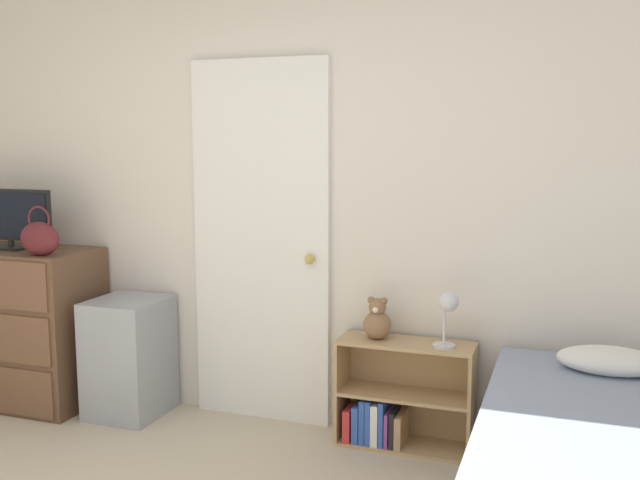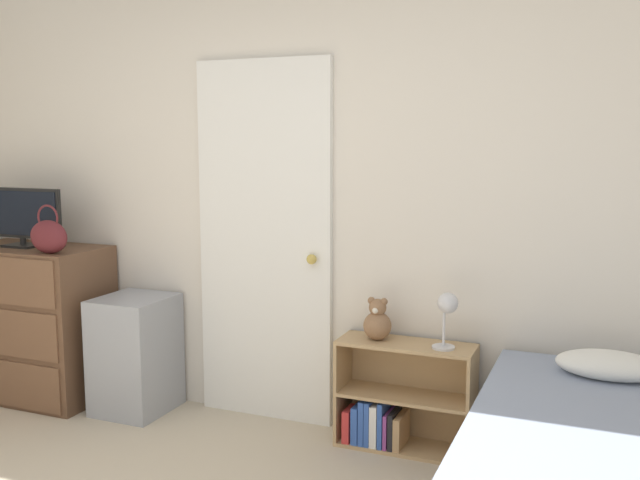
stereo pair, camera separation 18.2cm
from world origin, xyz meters
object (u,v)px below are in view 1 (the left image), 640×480
Objects in this scene: desk_lamp at (448,308)px; storage_bin at (129,357)px; teddy_bear at (377,321)px; handbag at (40,238)px; tv at (9,218)px; bookshelf at (396,403)px; dresser at (23,326)px.

storage_bin is at bearing -178.39° from desk_lamp.
handbag is at bearing -171.39° from teddy_bear.
teddy_bear is at bearing 3.61° from tv.
storage_bin is 1.88m from desk_lamp.
bookshelf is at bearing 2.48° from teddy_bear.
storage_bin is (0.73, 0.04, -0.13)m from dresser.
teddy_bear is at bearing 3.50° from storage_bin.
teddy_bear is at bearing 174.12° from desk_lamp.
dresser is at bearing -178.00° from desk_lamp.
bookshelf is at bearing 8.29° from handbag.
storage_bin is (0.77, 0.05, -0.79)m from tv.
dresser is 1.38× the size of storage_bin.
storage_bin is 3.06× the size of teddy_bear.
tv is 2.51m from bookshelf.
dresser is at bearing 152.33° from handbag.
storage_bin is at bearing -176.50° from teddy_bear.
dresser is at bearing -176.70° from bookshelf.
tv is at bearing -162.62° from dresser.
handbag is 1.27× the size of teddy_bear.
handbag reaches higher than desk_lamp.
dresser reaches higher than storage_bin.
tv is 1.10m from storage_bin.
dresser reaches higher than teddy_bear.
handbag is at bearing -155.20° from storage_bin.
dresser reaches higher than bookshelf.
tv is at bearing -176.39° from teddy_bear.
desk_lamp is (0.27, -0.04, 0.54)m from bookshelf.
desk_lamp is (2.56, 0.09, 0.30)m from dresser.
teddy_bear reaches higher than bookshelf.
teddy_bear is (2.23, 0.14, -0.47)m from tv.
tv is 2.10× the size of handbag.
desk_lamp is (0.37, -0.04, 0.11)m from teddy_bear.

